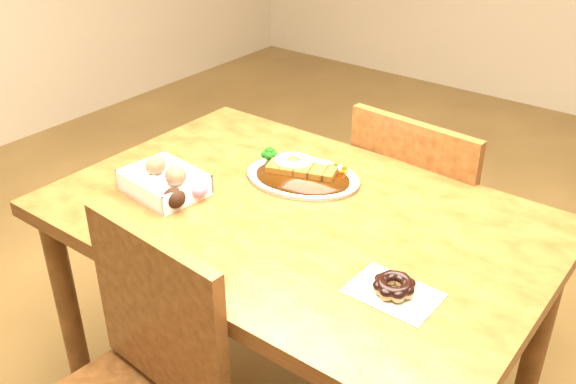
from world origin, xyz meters
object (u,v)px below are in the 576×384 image
Objects in this scene: donut_box at (164,182)px; pon_de_ring at (394,286)px; table at (297,245)px; katsu_curry_plate at (301,174)px; chair_far at (425,226)px.

donut_box is 1.34× the size of pon_de_ring.
table is at bearing 158.27° from pon_de_ring.
table is 3.48× the size of katsu_curry_plate.
donut_box is (-0.43, -0.66, 0.30)m from chair_far.
katsu_curry_plate is at bearing 67.66° from chair_far.
table is 4.97× the size of donut_box.
table is 0.20m from katsu_curry_plate.
table is at bearing -57.15° from katsu_curry_plate.
chair_far is 0.77m from pon_de_ring.
table is 0.57m from chair_far.
donut_box is at bearing 60.79° from chair_far.
katsu_curry_plate is 0.36m from donut_box.
donut_box is at bearing 179.13° from pon_de_ring.
pon_de_ring is (0.34, -0.14, 0.12)m from table.
pon_de_ring is (0.24, -0.67, 0.29)m from chair_far.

